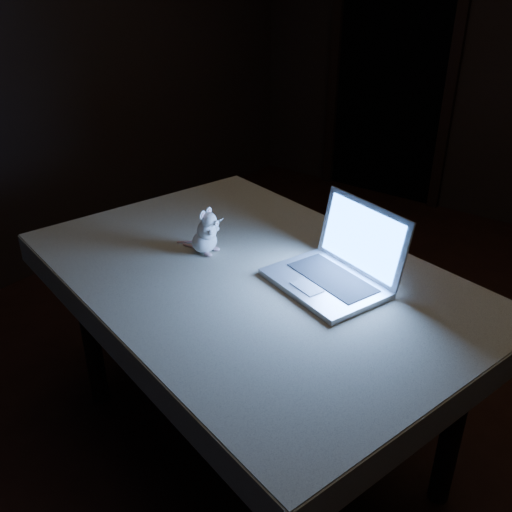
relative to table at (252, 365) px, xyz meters
The scene contains 7 objects.
floor 0.64m from the table, 56.48° to the left, with size 5.00×5.00×0.00m, color black.
left_wall 2.21m from the table, 168.18° to the left, with size 0.04×5.00×2.60m, color black.
doorway 3.10m from the table, 105.83° to the left, with size 1.06×0.36×2.13m, color black, non-canonical shape.
table is the anchor object (origin of this frame).
tablecloth 0.37m from the table, 152.60° to the left, with size 1.63×1.09×0.11m, color beige, non-canonical shape.
laptop 0.61m from the table, 15.32° to the left, with size 0.39×0.34×0.26m, color silver, non-canonical shape.
plush_mouse 0.56m from the table, behind, with size 0.13×0.13×0.17m, color white, non-canonical shape.
Camera 1 is at (0.78, -1.81, 1.82)m, focal length 40.00 mm.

